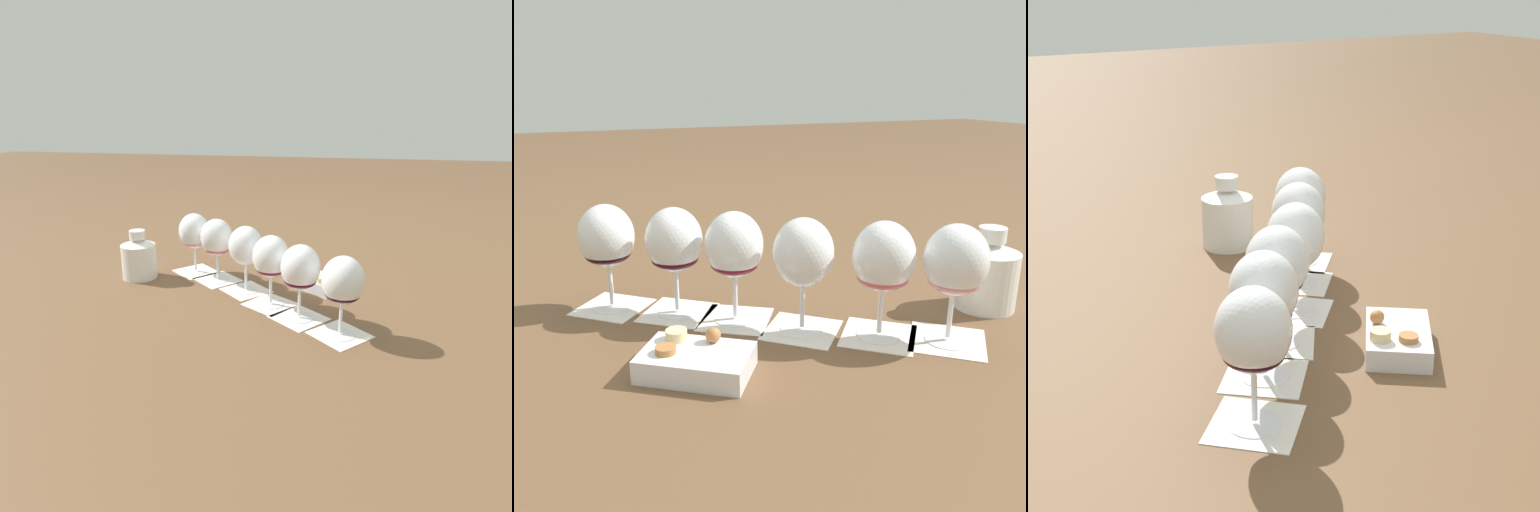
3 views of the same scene
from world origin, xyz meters
The scene contains 15 objects.
ground_plane centered at (0.00, 0.00, 0.00)m, with size 8.00×8.00×0.00m, color brown.
tasting_card_0 centered at (-0.16, -0.23, 0.00)m, with size 0.16×0.16×0.00m.
tasting_card_1 centered at (-0.11, -0.14, 0.00)m, with size 0.16×0.16×0.00m.
tasting_card_2 centered at (-0.04, -0.04, 0.00)m, with size 0.16×0.16×0.00m.
tasting_card_3 centered at (0.04, 0.05, 0.00)m, with size 0.16×0.16×0.00m.
tasting_card_4 centered at (0.11, 0.13, 0.00)m, with size 0.16×0.16×0.00m.
tasting_card_5 centered at (0.18, 0.23, 0.00)m, with size 0.16×0.16×0.00m.
wine_glass_0 centered at (-0.16, -0.23, 0.13)m, with size 0.10×0.10×0.19m.
wine_glass_1 centered at (-0.11, -0.14, 0.13)m, with size 0.10×0.10×0.19m.
wine_glass_2 centered at (-0.04, -0.04, 0.13)m, with size 0.10×0.10×0.19m.
wine_glass_3 centered at (0.04, 0.05, 0.13)m, with size 0.10×0.10×0.19m.
wine_glass_4 centered at (0.11, 0.13, 0.13)m, with size 0.10×0.10×0.19m.
wine_glass_5 centered at (0.18, 0.23, 0.13)m, with size 0.10×0.10×0.19m.
ceramic_vase centered at (-0.08, -0.38, 0.06)m, with size 0.11×0.11×0.15m.
snack_dish centered at (-0.10, 0.16, 0.02)m, with size 0.17×0.18×0.06m.
Camera 2 is at (-0.76, 0.33, 0.39)m, focal length 38.00 mm.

